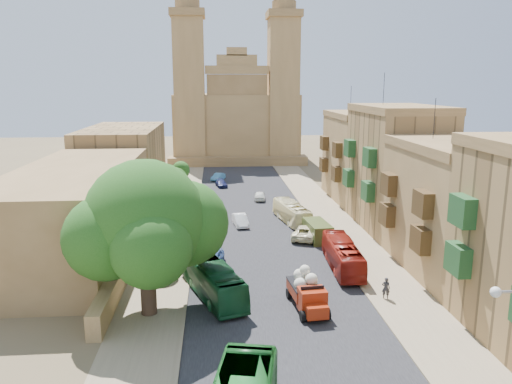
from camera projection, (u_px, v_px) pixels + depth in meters
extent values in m
plane|color=brown|center=(289.00, 335.00, 32.63)|extent=(260.00, 260.00, 0.00)
cube|color=black|center=(253.00, 217.00, 61.85)|extent=(14.00, 140.00, 0.01)
cube|color=#857357|center=(329.00, 215.00, 62.62)|extent=(5.00, 140.00, 0.01)
cube|color=#857357|center=(176.00, 218.00, 61.09)|extent=(5.00, 140.00, 0.01)
cube|color=#857357|center=(309.00, 215.00, 62.41)|extent=(0.25, 140.00, 0.12)
cube|color=#857357|center=(197.00, 217.00, 61.28)|extent=(0.25, 140.00, 0.12)
cube|color=#1D4A23|center=(458.00, 259.00, 33.50)|extent=(0.90, 2.20, 2.00)
cube|color=#1D4A23|center=(462.00, 211.00, 32.79)|extent=(0.90, 2.20, 2.00)
cube|color=olive|center=(453.00, 211.00, 43.53)|extent=(8.00, 14.00, 10.50)
cube|color=brown|center=(458.00, 147.00, 42.34)|extent=(8.20, 14.00, 0.80)
cylinder|color=black|center=(434.00, 118.00, 44.52)|extent=(0.06, 0.06, 3.60)
cube|color=#422E16|center=(420.00, 240.00, 39.62)|extent=(0.90, 2.20, 2.00)
cube|color=#422E16|center=(387.00, 215.00, 47.25)|extent=(0.90, 2.20, 2.00)
cube|color=#422E16|center=(423.00, 204.00, 39.00)|extent=(0.90, 2.20, 2.00)
cube|color=#422E16|center=(389.00, 184.00, 46.63)|extent=(0.90, 2.20, 2.00)
cube|color=olive|center=(396.00, 170.00, 56.90)|extent=(8.00, 14.00, 13.00)
cube|color=brown|center=(400.00, 109.00, 55.45)|extent=(8.20, 14.00, 0.80)
cylinder|color=black|center=(384.00, 89.00, 57.63)|extent=(0.06, 0.06, 3.60)
cube|color=#1D4A23|center=(368.00, 191.00, 53.05)|extent=(0.90, 2.20, 2.00)
cube|color=#1D4A23|center=(348.00, 178.00, 60.69)|extent=(0.90, 2.20, 2.00)
cube|color=#1D4A23|center=(369.00, 157.00, 52.29)|extent=(0.90, 2.20, 2.00)
cube|color=#1D4A23|center=(350.00, 148.00, 59.92)|extent=(0.90, 2.20, 2.00)
cube|color=olive|center=(361.00, 159.00, 70.70)|extent=(8.00, 14.00, 11.50)
cube|color=brown|center=(363.00, 115.00, 69.40)|extent=(8.20, 14.00, 0.80)
cylinder|color=black|center=(351.00, 98.00, 71.58)|extent=(0.06, 0.06, 3.60)
cube|color=#422E16|center=(336.00, 174.00, 66.81)|extent=(0.90, 2.20, 2.00)
cube|color=#422E16|center=(324.00, 164.00, 74.45)|extent=(0.90, 2.20, 2.00)
cube|color=#422E16|center=(337.00, 150.00, 66.13)|extent=(0.90, 2.20, 2.00)
cube|color=#422E16|center=(324.00, 143.00, 73.77)|extent=(0.90, 2.20, 2.00)
cube|color=olive|center=(139.00, 236.00, 50.91)|extent=(1.00, 40.00, 1.80)
cube|color=brown|center=(76.00, 211.00, 47.82)|extent=(10.00, 28.00, 8.40)
cube|color=olive|center=(124.00, 162.00, 72.98)|extent=(10.00, 22.00, 10.00)
cube|color=olive|center=(235.00, 126.00, 110.05)|extent=(26.00, 20.00, 14.00)
cube|color=brown|center=(238.00, 161.00, 101.11)|extent=(28.00, 4.00, 1.80)
cube|color=brown|center=(237.00, 115.00, 100.85)|extent=(12.00, 2.00, 16.00)
cube|color=olive|center=(237.00, 70.00, 98.97)|extent=(12.60, 2.40, 1.60)
cube|color=olive|center=(237.00, 61.00, 98.61)|extent=(8.00, 2.00, 2.40)
cube|color=olive|center=(237.00, 52.00, 98.23)|extent=(4.00, 2.00, 1.60)
cube|color=olive|center=(190.00, 92.00, 100.40)|extent=(6.00, 6.00, 29.00)
cube|color=brown|center=(187.00, 14.00, 97.21)|extent=(6.80, 6.80, 1.40)
cylinder|color=brown|center=(187.00, 5.00, 96.87)|extent=(4.80, 4.80, 1.80)
cube|color=olive|center=(283.00, 92.00, 101.93)|extent=(6.00, 6.00, 29.00)
cube|color=brown|center=(284.00, 15.00, 98.74)|extent=(6.80, 6.80, 1.40)
cylinder|color=brown|center=(284.00, 6.00, 98.40)|extent=(4.80, 4.80, 1.80)
cylinder|color=#3C291E|center=(148.00, 286.00, 35.31)|extent=(1.12, 1.12, 4.24)
sphere|color=#174011|center=(145.00, 220.00, 34.30)|extent=(8.48, 8.48, 8.48)
sphere|color=#174011|center=(186.00, 223.00, 35.96)|extent=(6.25, 6.25, 6.25)
sphere|color=#174011|center=(106.00, 238.00, 33.31)|extent=(5.80, 5.80, 5.80)
sphere|color=#174011|center=(151.00, 248.00, 31.98)|extent=(5.36, 5.36, 5.36)
sphere|color=#174011|center=(132.00, 200.00, 36.40)|extent=(4.91, 4.91, 4.91)
cylinder|color=#3C291E|center=(155.00, 261.00, 43.29)|extent=(0.44, 0.44, 2.08)
sphere|color=#174011|center=(154.00, 238.00, 42.85)|extent=(3.02, 3.02, 3.02)
cylinder|color=#3C291E|center=(167.00, 223.00, 54.97)|extent=(0.44, 0.44, 2.15)
sphere|color=#174011|center=(167.00, 204.00, 54.52)|extent=(3.13, 3.13, 3.13)
cylinder|color=#3C291E|center=(175.00, 198.00, 66.64)|extent=(0.44, 0.44, 2.40)
sphere|color=#174011|center=(175.00, 180.00, 66.13)|extent=(3.49, 3.49, 3.49)
cylinder|color=#3C291E|center=(181.00, 182.00, 78.37)|extent=(0.44, 0.44, 1.95)
sphere|color=#174011|center=(181.00, 170.00, 77.96)|extent=(2.84, 2.84, 2.84)
sphere|color=white|center=(496.00, 292.00, 19.77)|extent=(0.44, 0.44, 0.44)
cube|color=maroon|center=(304.00, 289.00, 37.14)|extent=(2.26, 3.38, 0.80)
cube|color=black|center=(304.00, 284.00, 37.04)|extent=(2.31, 3.43, 0.11)
cube|color=maroon|center=(312.00, 300.00, 35.15)|extent=(2.01, 1.69, 1.60)
cube|color=maroon|center=(316.00, 311.00, 34.20)|extent=(1.61, 1.21, 0.89)
cube|color=black|center=(312.00, 292.00, 35.02)|extent=(1.69, 0.25, 0.80)
cylinder|color=black|center=(303.00, 316.00, 34.39)|extent=(0.39, 0.83, 0.80)
cylinder|color=black|center=(327.00, 314.00, 34.71)|extent=(0.39, 0.83, 0.80)
cylinder|color=black|center=(289.00, 293.00, 38.16)|extent=(0.39, 0.83, 0.80)
cylinder|color=black|center=(311.00, 292.00, 38.47)|extent=(0.39, 0.83, 0.80)
sphere|color=beige|center=(300.00, 284.00, 36.40)|extent=(0.98, 0.98, 0.98)
sphere|color=beige|center=(311.00, 282.00, 36.82)|extent=(0.98, 0.98, 0.98)
sphere|color=beige|center=(302.00, 278.00, 37.51)|extent=(0.98, 0.98, 0.98)
sphere|color=beige|center=(299.00, 275.00, 36.92)|extent=(0.89, 0.89, 0.89)
sphere|color=beige|center=(312.00, 279.00, 36.19)|extent=(0.89, 0.89, 0.89)
sphere|color=beige|center=(305.00, 270.00, 36.72)|extent=(0.80, 0.80, 0.80)
cube|color=#39451A|center=(317.00, 231.00, 52.39)|extent=(2.52, 4.89, 1.94)
cylinder|color=black|center=(313.00, 242.00, 50.77)|extent=(0.38, 0.80, 0.78)
cylinder|color=black|center=(331.00, 241.00, 51.11)|extent=(0.38, 0.80, 0.78)
cylinder|color=black|center=(304.00, 232.00, 53.92)|extent=(0.38, 0.80, 0.78)
cylinder|color=black|center=(321.00, 232.00, 54.25)|extent=(0.38, 0.80, 0.78)
imported|color=#144A26|center=(212.00, 279.00, 38.51)|extent=(5.44, 10.07, 2.75)
imported|color=maroon|center=(343.00, 255.00, 44.10)|extent=(2.54, 9.23, 2.55)
imported|color=#F5E7AC|center=(292.00, 213.00, 58.99)|extent=(3.60, 8.95, 2.43)
imported|color=#3B5E9E|center=(213.00, 259.00, 44.90)|extent=(2.48, 4.42, 1.42)
imported|color=white|center=(240.00, 220.00, 57.80)|extent=(1.90, 4.20, 1.34)
imported|color=beige|center=(306.00, 232.00, 52.97)|extent=(4.16, 5.73, 1.45)
imported|color=navy|center=(221.00, 183.00, 79.81)|extent=(2.17, 3.93, 1.08)
imported|color=white|center=(260.00, 196.00, 70.66)|extent=(1.83, 3.86, 1.28)
imported|color=#4C99CD|center=(218.00, 177.00, 85.27)|extent=(2.63, 3.84, 1.20)
imported|color=#262427|center=(386.00, 288.00, 38.04)|extent=(0.72, 0.59, 1.70)
imported|color=#292A2E|center=(338.00, 239.00, 49.77)|extent=(0.87, 1.20, 1.90)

